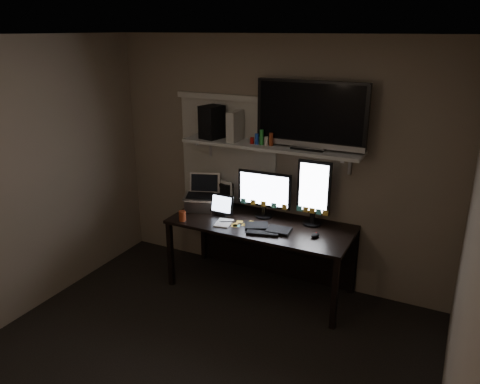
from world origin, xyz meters
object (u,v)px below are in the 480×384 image
Objects in this scene: keyboard at (267,228)px; speaker at (212,122)px; cup at (182,216)px; tv at (311,115)px; laptop at (200,193)px; monitor_portrait at (314,193)px; game_console at (235,126)px; desk at (265,235)px; mouse at (315,235)px; tablet at (222,205)px; monitor_landscape at (264,194)px.

speaker is (-0.76, 0.31, 0.90)m from keyboard.
cup is 1.59m from tv.
keyboard is 1.27× the size of laptop.
speaker is at bearing -179.27° from monitor_portrait.
laptop is 1.23× the size of game_console.
desk is 6.07× the size of game_console.
mouse reaches higher than desk.
laptop is at bearing -174.82° from desk.
cup is (-1.19, -0.48, -0.28)m from monitor_portrait.
keyboard is at bearing -63.10° from desk.
tv is at bearing 35.83° from keyboard.
keyboard is 1.06m from game_console.
mouse is at bearing -3.25° from tablet.
monitor_landscape is at bearing -10.31° from laptop.
game_console reaches higher than cup.
monitor_portrait is 0.43m from mouse.
tv is at bearing -11.67° from laptop.
monitor_portrait reaches higher than monitor_landscape.
keyboard is at bearing -157.23° from mouse.
desk is 0.69m from monitor_portrait.
cup is 1.04m from game_console.
monitor_portrait is 0.74m from tv.
tv is at bearing 141.55° from mouse.
game_console is at bearing 54.32° from cup.
tablet is (-0.44, -0.11, 0.29)m from desk.
laptop is 0.35× the size of tv.
monitor_landscape is 0.45m from tablet.
monitor_portrait reaches higher than keyboard.
tablet is at bearing -168.01° from monitor_portrait.
keyboard is 1.39× the size of speaker.
laptop is (-1.31, 0.13, 0.16)m from mouse.
cup is (-0.73, -0.41, 0.23)m from desk.
game_console is (-0.50, 0.31, 0.88)m from keyboard.
mouse is (0.46, 0.04, 0.00)m from keyboard.
mouse is 1.32m from cup.
speaker reaches higher than monitor_portrait.
keyboard is (-0.34, -0.31, -0.31)m from monitor_portrait.
cup reaches higher than mouse.
tablet is 2.53× the size of cup.
tv reaches higher than laptop.
tablet is at bearing -27.72° from speaker.
monitor_portrait is 1.31m from cup.
tablet is (-0.40, -0.15, -0.13)m from monitor_landscape.
laptop is at bearing -173.28° from monitor_landscape.
speaker reaches higher than cup.
game_console is at bearing 2.52° from laptop.
cup is 0.34× the size of game_console.
desk is at bearing -13.44° from game_console.
tablet is at bearing -109.95° from game_console.
cup is (-0.69, -0.46, -0.19)m from monitor_landscape.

